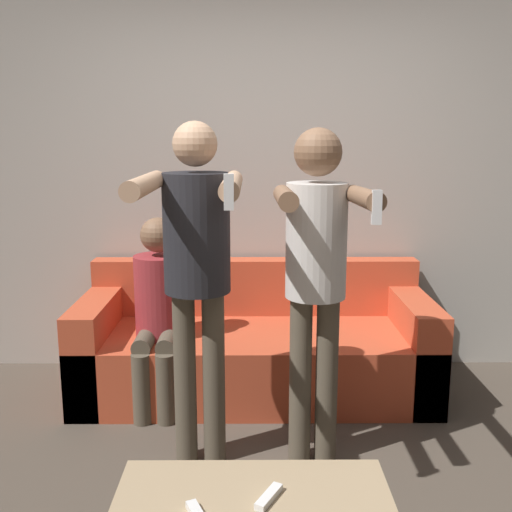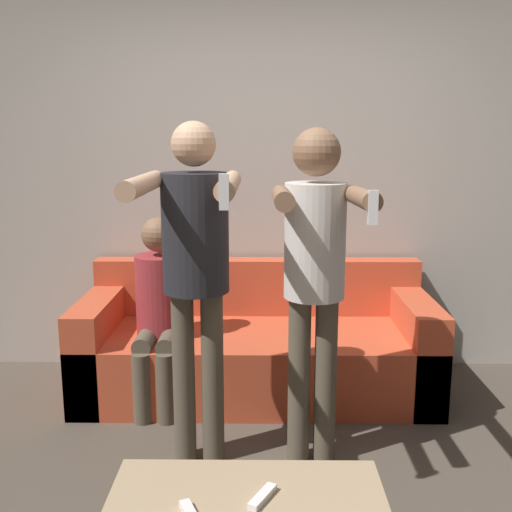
{
  "view_description": "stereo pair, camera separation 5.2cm",
  "coord_description": "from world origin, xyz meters",
  "views": [
    {
      "loc": [
        -0.1,
        -2.28,
        1.62
      ],
      "look_at": [
        -0.08,
        0.91,
        0.97
      ],
      "focal_mm": 42.0,
      "sensor_mm": 36.0,
      "label": 1
    },
    {
      "loc": [
        -0.04,
        -2.28,
        1.62
      ],
      "look_at": [
        -0.08,
        0.91,
        0.97
      ],
      "focal_mm": 42.0,
      "sensor_mm": 36.0,
      "label": 2
    }
  ],
  "objects": [
    {
      "name": "wall_back",
      "position": [
        0.0,
        1.84,
        1.35
      ],
      "size": [
        6.4,
        0.06,
        2.7
      ],
      "color": "#B7B2A8",
      "rests_on": "ground_plane"
    },
    {
      "name": "couch",
      "position": [
        -0.08,
        1.37,
        0.27
      ],
      "size": [
        2.19,
        0.89,
        0.79
      ],
      "color": "#C64C2D",
      "rests_on": "ground_plane"
    },
    {
      "name": "person_standing_left",
      "position": [
        -0.36,
        0.48,
        1.06
      ],
      "size": [
        0.44,
        0.81,
        1.68
      ],
      "color": "brown",
      "rests_on": "ground_plane"
    },
    {
      "name": "person_standing_right",
      "position": [
        0.21,
        0.48,
        1.03
      ],
      "size": [
        0.41,
        0.71,
        1.65
      ],
      "color": "brown",
      "rests_on": "ground_plane"
    },
    {
      "name": "person_seated",
      "position": [
        -0.66,
        1.16,
        0.62
      ],
      "size": [
        0.3,
        0.53,
        1.14
      ],
      "color": "brown",
      "rests_on": "ground_plane"
    },
    {
      "name": "remote_far",
      "position": [
        -0.04,
        -0.44,
        0.4
      ],
      "size": [
        0.1,
        0.15,
        0.02
      ],
      "color": "white",
      "rests_on": "coffee_table"
    }
  ]
}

